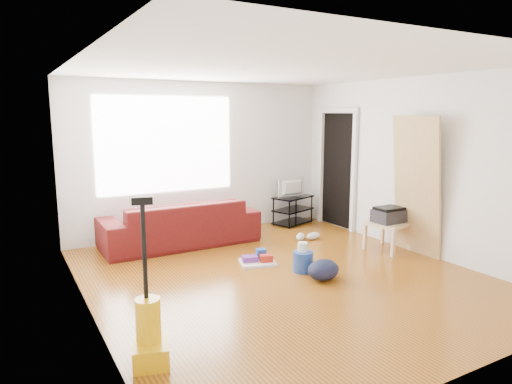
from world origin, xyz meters
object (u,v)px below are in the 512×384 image
cleaning_tray (258,260)px  backpack (323,279)px  side_table (388,227)px  vacuum (150,334)px  bucket (303,271)px  tv_stand (293,210)px  sofa (181,244)px

cleaning_tray → backpack: (0.40, -0.91, -0.05)m
side_table → vacuum: vacuum is taller
cleaning_tray → bucket: bearing=-58.1°
side_table → tv_stand: bearing=98.4°
side_table → cleaning_tray: side_table is taller
vacuum → side_table: bearing=36.0°
sofa → tv_stand: (2.26, 0.27, 0.26)m
bucket → vacuum: vacuum is taller
sofa → side_table: bearing=145.3°
side_table → cleaning_tray: bearing=168.5°
cleaning_tray → side_table: bearing=-11.5°
bucket → backpack: size_ratio=0.59×
tv_stand → vacuum: 4.96m
tv_stand → cleaning_tray: 2.35m
side_table → backpack: 1.69m
tv_stand → backpack: size_ratio=1.90×
side_table → bucket: (-1.63, -0.15, -0.35)m
side_table → bucket: size_ratio=2.37×
side_table → vacuum: size_ratio=0.45×
sofa → cleaning_tray: (0.59, -1.37, 0.05)m
sofa → side_table: size_ratio=3.85×
bucket → cleaning_tray: bearing=121.9°
tv_stand → vacuum: bearing=-156.2°
vacuum → backpack: bearing=36.5°
vacuum → cleaning_tray: bearing=58.6°
sofa → side_table: side_table is taller
tv_stand → side_table: size_ratio=1.36×
vacuum → sofa: bearing=83.3°
side_table → vacuum: bearing=-161.5°
sofa → bucket: size_ratio=9.12×
bucket → tv_stand: bearing=58.8°
cleaning_tray → vacuum: 2.63m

